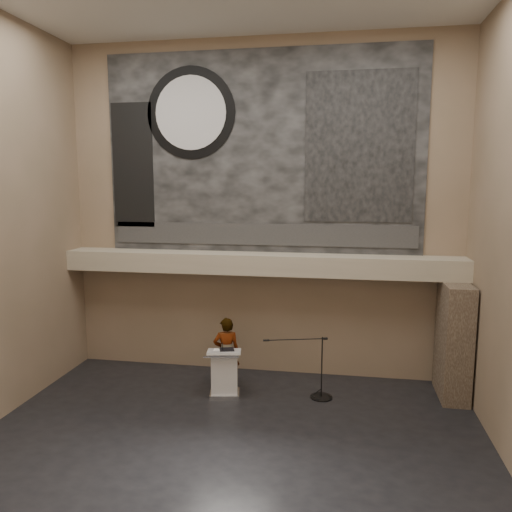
# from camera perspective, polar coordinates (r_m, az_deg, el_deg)

# --- Properties ---
(floor) EXTENTS (10.00, 10.00, 0.00)m
(floor) POSITION_cam_1_polar(r_m,az_deg,el_deg) (10.12, -3.31, -21.02)
(floor) COLOR black
(floor) RESTS_ON ground
(wall_back) EXTENTS (10.00, 0.02, 8.50)m
(wall_back) POSITION_cam_1_polar(r_m,az_deg,el_deg) (12.75, 0.62, 5.20)
(wall_back) COLOR #7A674D
(wall_back) RESTS_ON floor
(wall_front) EXTENTS (10.00, 0.02, 8.50)m
(wall_front) POSITION_cam_1_polar(r_m,az_deg,el_deg) (5.06, -14.05, -0.12)
(wall_front) COLOR #7A674D
(wall_front) RESTS_ON floor
(soffit) EXTENTS (10.00, 0.80, 0.50)m
(soffit) POSITION_cam_1_polar(r_m,az_deg,el_deg) (12.51, 0.31, -0.87)
(soffit) COLOR tan
(soffit) RESTS_ON wall_back
(sprinkler_left) EXTENTS (0.04, 0.04, 0.06)m
(sprinkler_left) POSITION_cam_1_polar(r_m,az_deg,el_deg) (12.86, -6.78, -1.93)
(sprinkler_left) COLOR #B2893D
(sprinkler_left) RESTS_ON soffit
(sprinkler_right) EXTENTS (0.04, 0.04, 0.06)m
(sprinkler_right) POSITION_cam_1_polar(r_m,az_deg,el_deg) (12.34, 9.02, -2.42)
(sprinkler_right) COLOR #B2893D
(sprinkler_right) RESTS_ON soffit
(banner) EXTENTS (8.00, 0.05, 5.00)m
(banner) POSITION_cam_1_polar(r_m,az_deg,el_deg) (12.72, 0.60, 11.72)
(banner) COLOR black
(banner) RESTS_ON wall_back
(banner_text_strip) EXTENTS (7.76, 0.02, 0.55)m
(banner_text_strip) POSITION_cam_1_polar(r_m,az_deg,el_deg) (12.73, 0.56, 2.48)
(banner_text_strip) COLOR #2B2B2B
(banner_text_strip) RESTS_ON banner
(banner_clock_rim) EXTENTS (2.30, 0.02, 2.30)m
(banner_clock_rim) POSITION_cam_1_polar(r_m,az_deg,el_deg) (13.19, -7.47, 15.90)
(banner_clock_rim) COLOR black
(banner_clock_rim) RESTS_ON banner
(banner_clock_face) EXTENTS (1.84, 0.02, 1.84)m
(banner_clock_face) POSITION_cam_1_polar(r_m,az_deg,el_deg) (13.17, -7.50, 15.91)
(banner_clock_face) COLOR silver
(banner_clock_face) RESTS_ON banner
(banner_building_print) EXTENTS (2.60, 0.02, 3.60)m
(banner_building_print) POSITION_cam_1_polar(r_m,az_deg,el_deg) (12.53, 11.72, 12.06)
(banner_building_print) COLOR black
(banner_building_print) RESTS_ON banner
(banner_brick_print) EXTENTS (1.10, 0.02, 3.20)m
(banner_brick_print) POSITION_cam_1_polar(r_m,az_deg,el_deg) (13.64, -13.90, 10.00)
(banner_brick_print) COLOR black
(banner_brick_print) RESTS_ON banner
(stone_pier) EXTENTS (0.60, 1.40, 2.70)m
(stone_pier) POSITION_cam_1_polar(r_m,az_deg,el_deg) (12.55, 21.66, -8.96)
(stone_pier) COLOR #44362A
(stone_pier) RESTS_ON floor
(lectern) EXTENTS (0.86, 0.68, 1.14)m
(lectern) POSITION_cam_1_polar(r_m,az_deg,el_deg) (12.02, -3.61, -13.16)
(lectern) COLOR silver
(lectern) RESTS_ON floor
(binder) EXTENTS (0.39, 0.35, 0.04)m
(binder) POSITION_cam_1_polar(r_m,az_deg,el_deg) (11.80, -3.35, -10.65)
(binder) COLOR black
(binder) RESTS_ON lectern
(papers) EXTENTS (0.21, 0.27, 0.00)m
(papers) POSITION_cam_1_polar(r_m,az_deg,el_deg) (11.82, -4.44, -10.70)
(papers) COLOR white
(papers) RESTS_ON lectern
(speaker_person) EXTENTS (0.73, 0.58, 1.75)m
(speaker_person) POSITION_cam_1_polar(r_m,az_deg,el_deg) (12.35, -3.40, -10.96)
(speaker_person) COLOR white
(speaker_person) RESTS_ON floor
(mic_stand) EXTENTS (1.58, 0.63, 1.46)m
(mic_stand) POSITION_cam_1_polar(r_m,az_deg,el_deg) (12.08, 7.22, -14.76)
(mic_stand) COLOR black
(mic_stand) RESTS_ON floor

